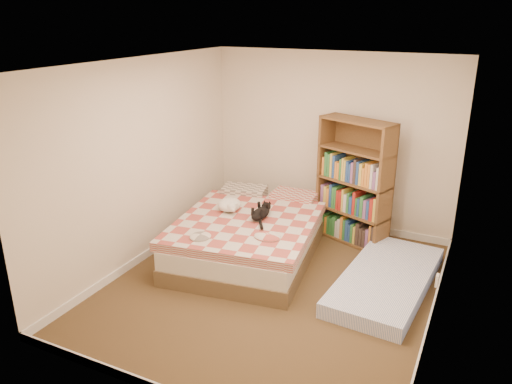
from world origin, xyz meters
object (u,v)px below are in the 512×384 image
at_px(bed, 252,234).
at_px(floor_mattress, 386,280).
at_px(black_cat, 262,213).
at_px(bookshelf, 353,199).
at_px(white_dog, 230,205).

height_order(bed, floor_mattress, bed).
bearing_deg(black_cat, floor_mattress, -8.49).
relative_size(bed, bookshelf, 1.45).
xyz_separation_m(bookshelf, white_dog, (-1.37, -0.98, 0.02)).
bearing_deg(bookshelf, black_cat, -110.82).
distance_m(bookshelf, floor_mattress, 1.39).
bearing_deg(floor_mattress, white_dog, -178.23).
bearing_deg(black_cat, bed, 165.89).
relative_size(bed, white_dog, 7.24).
relative_size(bookshelf, black_cat, 2.58).
height_order(bookshelf, black_cat, bookshelf).
xyz_separation_m(bookshelf, floor_mattress, (0.72, -1.08, -0.52)).
xyz_separation_m(black_cat, white_dog, (-0.47, 0.02, 0.01)).
relative_size(bed, black_cat, 3.74).
bearing_deg(floor_mattress, bookshelf, 128.07).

